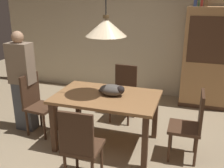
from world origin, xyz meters
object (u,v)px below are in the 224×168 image
(chair_far_back, at_px, (124,90))
(cat_sleeping, at_px, (113,90))
(chair_near_front, at_px, (80,144))
(chair_left_side, at_px, (37,101))
(pendant_lamp, at_px, (106,27))
(hutch_bookcase, at_px, (214,61))
(book_brown_thick, at_px, (206,0))
(chair_right_side, at_px, (191,123))
(dining_table, at_px, (107,102))
(person_standing, at_px, (23,82))

(chair_far_back, xyz_separation_m, cat_sleeping, (0.07, -0.85, 0.32))
(chair_near_front, bearing_deg, chair_left_side, 141.92)
(cat_sleeping, bearing_deg, pendant_lamp, -156.84)
(hutch_bookcase, bearing_deg, chair_left_side, -143.27)
(chair_far_back, bearing_deg, pendant_lamp, -90.29)
(book_brown_thick, bearing_deg, chair_right_side, -91.47)
(chair_near_front, height_order, chair_far_back, same)
(dining_table, height_order, pendant_lamp, pendant_lamp)
(dining_table, bearing_deg, chair_far_back, 89.71)
(dining_table, xyz_separation_m, chair_left_side, (-1.13, 0.01, -0.14))
(chair_left_side, bearing_deg, chair_far_back, 37.55)
(chair_far_back, bearing_deg, hutch_bookcase, 36.07)
(chair_far_back, xyz_separation_m, pendant_lamp, (-0.00, -0.88, 1.15))
(pendant_lamp, relative_size, hutch_bookcase, 0.70)
(chair_right_side, height_order, chair_near_front, same)
(book_brown_thick, bearing_deg, chair_left_side, -140.39)
(chair_right_side, relative_size, chair_near_front, 1.00)
(dining_table, bearing_deg, chair_near_front, -89.80)
(dining_table, distance_m, hutch_bookcase, 2.40)
(chair_far_back, bearing_deg, person_standing, -149.13)
(cat_sleeping, xyz_separation_m, person_standing, (-1.45, 0.02, -0.05))
(dining_table, xyz_separation_m, person_standing, (-1.37, 0.05, 0.13))
(chair_right_side, relative_size, hutch_bookcase, 0.50)
(cat_sleeping, height_order, pendant_lamp, pendant_lamp)
(hutch_bookcase, bearing_deg, dining_table, -126.70)
(dining_table, relative_size, chair_left_side, 1.51)
(pendant_lamp, bearing_deg, hutch_bookcase, 53.30)
(pendant_lamp, bearing_deg, chair_right_side, 0.07)
(chair_left_side, relative_size, book_brown_thick, 3.88)
(cat_sleeping, relative_size, book_brown_thick, 1.63)
(chair_right_side, height_order, book_brown_thick, book_brown_thick)
(book_brown_thick, bearing_deg, chair_near_front, -112.80)
(chair_left_side, distance_m, book_brown_thick, 3.32)
(book_brown_thick, bearing_deg, cat_sleeping, -120.32)
(chair_left_side, bearing_deg, book_brown_thick, 39.61)
(dining_table, bearing_deg, pendant_lamp, 82.87)
(chair_near_front, relative_size, chair_left_side, 1.00)
(person_standing, bearing_deg, dining_table, -2.27)
(dining_table, height_order, chair_far_back, chair_far_back)
(chair_near_front, distance_m, book_brown_thick, 3.36)
(chair_far_back, bearing_deg, chair_near_front, -90.05)
(book_brown_thick, bearing_deg, hutch_bookcase, -0.34)
(hutch_bookcase, bearing_deg, chair_far_back, -143.93)
(chair_left_side, xyz_separation_m, book_brown_thick, (2.31, 1.91, 1.45))
(chair_near_front, bearing_deg, dining_table, 90.20)
(chair_left_side, distance_m, cat_sleeping, 1.25)
(chair_near_front, distance_m, cat_sleeping, 0.97)
(chair_far_back, relative_size, hutch_bookcase, 0.50)
(chair_near_front, xyz_separation_m, person_standing, (-1.38, 0.93, 0.27))
(pendant_lamp, height_order, hutch_bookcase, pendant_lamp)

